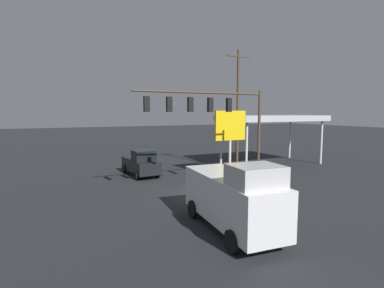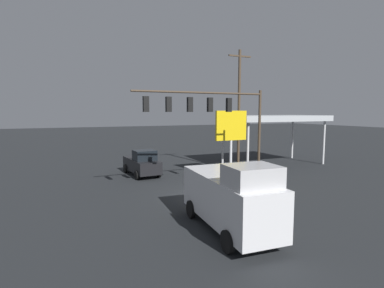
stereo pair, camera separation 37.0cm
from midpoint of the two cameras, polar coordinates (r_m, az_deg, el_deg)
The scene contains 7 objects.
ground_plane at distance 21.34m, azimuth 1.79°, elevation -9.63°, with size 200.00×200.00×0.00m, color black.
traffic_signal_assembly at distance 21.19m, azimuth 3.20°, elevation 6.04°, with size 9.91×0.43×7.41m.
utility_pole at distance 29.16m, azimuth 8.34°, elevation 6.67°, with size 2.40×0.26×11.60m.
gas_station_canopy at distance 34.34m, azimuth 14.62°, elevation 4.68°, with size 11.23×6.13×5.40m.
price_sign at distance 27.00m, azimuth 6.89°, elevation 3.02°, with size 3.06×0.27×5.90m.
pickup_parked at distance 27.76m, azimuth -10.06°, elevation -3.67°, with size 2.58×5.34×2.40m.
delivery_truck at distance 14.85m, azimuth 7.10°, elevation -9.98°, with size 2.91×6.94×3.58m.
Camera 1 is at (9.41, 18.25, 5.82)m, focal length 28.00 mm.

